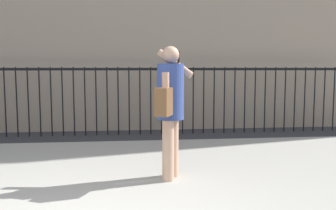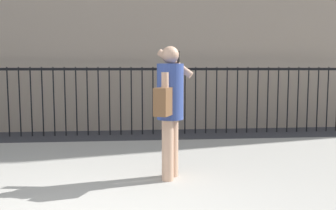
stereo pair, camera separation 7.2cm
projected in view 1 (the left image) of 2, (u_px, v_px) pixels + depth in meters
sidewalk at (84, 179)px, 4.98m from camera, size 28.00×4.40×0.15m
iron_fence at (102, 92)px, 8.54m from camera, size 12.03×0.04×1.60m
pedestrian_on_phone at (170, 103)px, 4.65m from camera, size 0.56×0.72×1.70m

